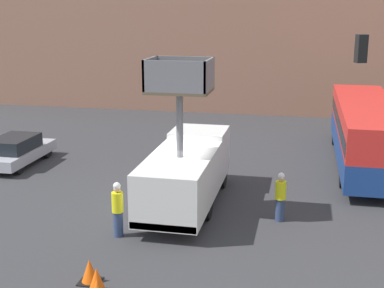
{
  "coord_description": "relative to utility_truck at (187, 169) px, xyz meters",
  "views": [
    {
      "loc": [
        4.51,
        -18.63,
        7.44
      ],
      "look_at": [
        0.33,
        1.1,
        2.2
      ],
      "focal_mm": 50.0,
      "sensor_mm": 36.0,
      "label": 1
    }
  ],
  "objects": [
    {
      "name": "traffic_cone_near_truck",
      "position": [
        -0.91,
        -6.86,
        -1.1
      ],
      "size": [
        0.68,
        0.68,
        0.78
      ],
      "color": "black",
      "rests_on": "ground_plane"
    },
    {
      "name": "parked_car_curbside",
      "position": [
        -9.16,
        3.61,
        -0.75
      ],
      "size": [
        1.89,
        4.45,
        1.41
      ],
      "color": "#A8A8B2",
      "rests_on": "ground_plane"
    },
    {
      "name": "ground_plane",
      "position": [
        -0.33,
        -0.15,
        -1.47
      ],
      "size": [
        120.0,
        120.0,
        0.0
      ],
      "primitive_type": "plane",
      "color": "#333335"
    },
    {
      "name": "utility_truck",
      "position": [
        0.0,
        0.0,
        0.0
      ],
      "size": [
        2.25,
        7.07,
        5.71
      ],
      "color": "silver",
      "rests_on": "ground_plane"
    },
    {
      "name": "building_backdrop_far",
      "position": [
        -0.33,
        23.17,
        4.34
      ],
      "size": [
        44.0,
        10.0,
        11.62
      ],
      "color": "#936651",
      "rests_on": "ground_plane"
    },
    {
      "name": "road_worker_near_truck",
      "position": [
        -1.62,
        -3.2,
        -0.52
      ],
      "size": [
        0.38,
        0.38,
        1.88
      ],
      "rotation": [
        0.0,
        0.0,
        2.11
      ],
      "color": "navy",
      "rests_on": "ground_plane"
    },
    {
      "name": "city_bus",
      "position": [
        7.12,
        7.13,
        0.3
      ],
      "size": [
        2.59,
        11.83,
        3.02
      ],
      "rotation": [
        0.0,
        0.0,
        1.82
      ],
      "color": "navy",
      "rests_on": "ground_plane"
    },
    {
      "name": "traffic_cone_mid_road",
      "position": [
        -1.36,
        -6.27,
        -1.15
      ],
      "size": [
        0.6,
        0.6,
        0.69
      ],
      "color": "black",
      "rests_on": "ground_plane"
    },
    {
      "name": "road_worker_directing",
      "position": [
        3.55,
        -0.75,
        -0.57
      ],
      "size": [
        0.38,
        0.38,
        1.8
      ],
      "rotation": [
        0.0,
        0.0,
        1.15
      ],
      "color": "navy",
      "rests_on": "ground_plane"
    }
  ]
}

